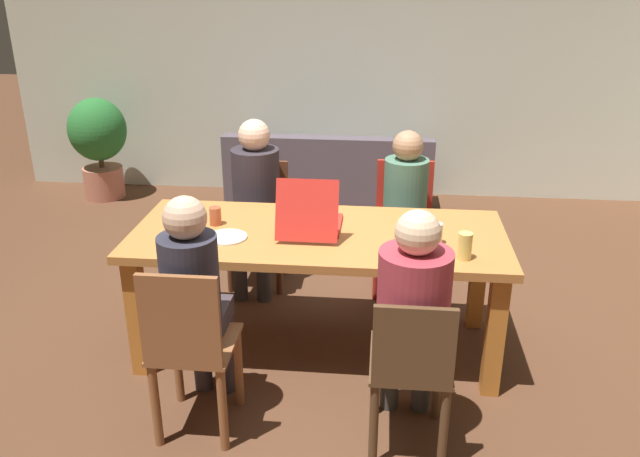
{
  "coord_description": "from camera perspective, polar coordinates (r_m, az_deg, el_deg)",
  "views": [
    {
      "loc": [
        0.36,
        -3.47,
        2.23
      ],
      "look_at": [
        0.0,
        0.1,
        0.76
      ],
      "focal_mm": 36.45,
      "sensor_mm": 36.0,
      "label": 1
    }
  ],
  "objects": [
    {
      "name": "chair_0",
      "position": [
        3.24,
        -11.32,
        -10.3
      ],
      "size": [
        0.4,
        0.42,
        0.95
      ],
      "color": "brown",
      "rests_on": "ground"
    },
    {
      "name": "pizza_box_0",
      "position": [
        3.8,
        -0.82,
        0.66
      ],
      "size": [
        0.35,
        0.47,
        0.35
      ],
      "color": "red",
      "rests_on": "dining_table"
    },
    {
      "name": "plate_0",
      "position": [
        3.87,
        8.44,
        0.1
      ],
      "size": [
        0.22,
        0.22,
        0.01
      ],
      "color": "white",
      "rests_on": "dining_table"
    },
    {
      "name": "chair_1",
      "position": [
        4.72,
        7.35,
        0.64
      ],
      "size": [
        0.43,
        0.44,
        0.92
      ],
      "color": "red",
      "rests_on": "ground"
    },
    {
      "name": "back_wall",
      "position": [
        6.56,
        2.68,
        15.71
      ],
      "size": [
        6.88,
        0.12,
        2.95
      ],
      "primitive_type": "cube",
      "color": "beige",
      "rests_on": "ground"
    },
    {
      "name": "potted_plant",
      "position": [
        6.86,
        -18.86,
        7.35
      ],
      "size": [
        0.56,
        0.56,
        1.01
      ],
      "color": "#B76D56",
      "rests_on": "ground"
    },
    {
      "name": "plate_2",
      "position": [
        4.06,
        -11.87,
        1.01
      ],
      "size": [
        0.25,
        0.25,
        0.03
      ],
      "color": "white",
      "rests_on": "dining_table"
    },
    {
      "name": "person_0",
      "position": [
        3.25,
        -10.89,
        -5.59
      ],
      "size": [
        0.28,
        0.49,
        1.25
      ],
      "color": "#3D3439",
      "rests_on": "ground"
    },
    {
      "name": "dining_table",
      "position": [
        3.82,
        -0.15,
        -1.81
      ],
      "size": [
        2.17,
        0.92,
        0.77
      ],
      "color": "#B97538",
      "rests_on": "ground"
    },
    {
      "name": "chair_3",
      "position": [
        3.11,
        7.95,
        -12.09
      ],
      "size": [
        0.38,
        0.46,
        0.88
      ],
      "color": "brown",
      "rests_on": "ground"
    },
    {
      "name": "couch",
      "position": [
        6.13,
        0.89,
        3.83
      ],
      "size": [
        1.86,
        0.87,
        0.82
      ],
      "color": "#534953",
      "rests_on": "ground"
    },
    {
      "name": "chair_2",
      "position": [
        4.79,
        -5.34,
        0.85
      ],
      "size": [
        0.42,
        0.4,
        0.89
      ],
      "color": "#5A301B",
      "rests_on": "ground"
    },
    {
      "name": "drinking_glass_1",
      "position": [
        3.65,
        10.11,
        -0.45
      ],
      "size": [
        0.08,
        0.08,
        0.12
      ],
      "primitive_type": "cylinder",
      "color": "silver",
      "rests_on": "dining_table"
    },
    {
      "name": "ground_plane",
      "position": [
        4.14,
        -0.14,
        -10.27
      ],
      "size": [
        20.0,
        20.0,
        0.0
      ],
      "primitive_type": "plane",
      "color": "#553421"
    },
    {
      "name": "person_2",
      "position": [
        4.59,
        -5.74,
        3.3
      ],
      "size": [
        0.34,
        0.49,
        1.24
      ],
      "color": "#393B42",
      "rests_on": "ground"
    },
    {
      "name": "person_1",
      "position": [
        4.51,
        7.5,
        2.36
      ],
      "size": [
        0.3,
        0.5,
        1.18
      ],
      "color": "#333843",
      "rests_on": "ground"
    },
    {
      "name": "plate_1",
      "position": [
        3.73,
        -8.19,
        -0.76
      ],
      "size": [
        0.23,
        0.23,
        0.01
      ],
      "color": "white",
      "rests_on": "dining_table"
    },
    {
      "name": "person_3",
      "position": [
        3.08,
        8.14,
        -6.87
      ],
      "size": [
        0.34,
        0.49,
        1.24
      ],
      "color": "#3C3A38",
      "rests_on": "ground"
    },
    {
      "name": "drinking_glass_0",
      "position": [
        3.49,
        12.6,
        -1.52
      ],
      "size": [
        0.08,
        0.08,
        0.15
      ],
      "primitive_type": "cylinder",
      "color": "#DBC262",
      "rests_on": "dining_table"
    },
    {
      "name": "drinking_glass_2",
      "position": [
        3.91,
        -9.18,
        1.09
      ],
      "size": [
        0.07,
        0.07,
        0.11
      ],
      "primitive_type": "cylinder",
      "color": "#B14F2E",
      "rests_on": "dining_table"
    }
  ]
}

